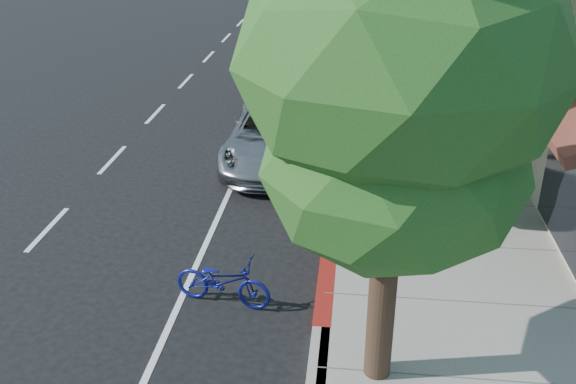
# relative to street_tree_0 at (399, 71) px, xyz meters

# --- Properties ---
(ground) EXTENTS (120.00, 120.00, 0.00)m
(ground) POSITION_rel_street_tree_0_xyz_m (-0.90, 2.00, -4.77)
(ground) COLOR black
(ground) RESTS_ON ground
(sidewalk) EXTENTS (4.60, 56.00, 0.15)m
(sidewalk) POSITION_rel_street_tree_0_xyz_m (1.40, 10.00, -4.70)
(sidewalk) COLOR gray
(sidewalk) RESTS_ON ground
(curb) EXTENTS (0.30, 56.00, 0.15)m
(curb) POSITION_rel_street_tree_0_xyz_m (-0.90, 10.00, -4.70)
(curb) COLOR #9E998E
(curb) RESTS_ON ground
(curb_red_segment) EXTENTS (0.32, 4.00, 0.15)m
(curb_red_segment) POSITION_rel_street_tree_0_xyz_m (-0.90, 3.00, -4.70)
(curb_red_segment) COLOR maroon
(curb_red_segment) RESTS_ON ground
(street_tree_0) EXTENTS (4.11, 4.11, 7.55)m
(street_tree_0) POSITION_rel_street_tree_0_xyz_m (0.00, 0.00, 0.00)
(street_tree_0) COLOR black
(street_tree_0) RESTS_ON ground
(cyclist) EXTENTS (0.61, 0.76, 1.80)m
(cyclist) POSITION_rel_street_tree_0_xyz_m (-1.60, 5.00, -3.87)
(cyclist) COLOR white
(cyclist) RESTS_ON ground
(bicycle) EXTENTS (1.86, 0.94, 0.94)m
(bicycle) POSITION_rel_street_tree_0_xyz_m (-2.70, 1.70, -4.31)
(bicycle) COLOR navy
(bicycle) RESTS_ON ground
(silver_suv) EXTENTS (2.51, 5.38, 1.49)m
(silver_suv) POSITION_rel_street_tree_0_xyz_m (-2.62, 8.44, -4.03)
(silver_suv) COLOR #99989C
(silver_suv) RESTS_ON ground
(dark_sedan) EXTENTS (1.90, 4.31, 1.38)m
(dark_sedan) POSITION_rel_street_tree_0_xyz_m (-2.63, 15.98, -4.08)
(dark_sedan) COLOR black
(dark_sedan) RESTS_ON ground
(white_pickup) EXTENTS (2.69, 5.87, 1.66)m
(white_pickup) POSITION_rel_street_tree_0_xyz_m (-1.40, 20.68, -3.94)
(white_pickup) COLOR white
(white_pickup) RESTS_ON ground
(dark_suv_far) EXTENTS (2.21, 5.20, 1.76)m
(dark_suv_far) POSITION_rel_street_tree_0_xyz_m (-1.60, 23.50, -3.90)
(dark_suv_far) COLOR black
(dark_suv_far) RESTS_ON ground
(pedestrian) EXTENTS (0.85, 0.71, 1.57)m
(pedestrian) POSITION_rel_street_tree_0_xyz_m (2.12, 9.10, -3.84)
(pedestrian) COLOR black
(pedestrian) RESTS_ON sidewalk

